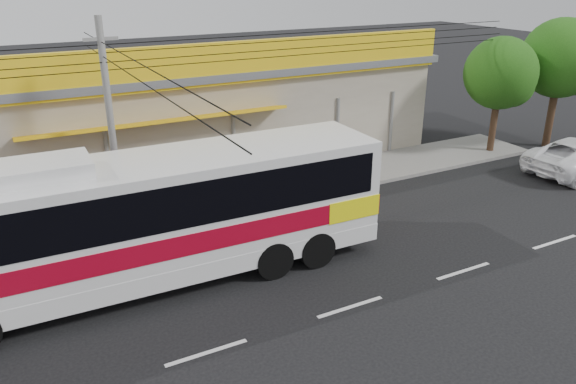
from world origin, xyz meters
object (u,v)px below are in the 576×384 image
at_px(coach_bus, 160,212).
at_px(tree_near, 563,61).
at_px(tree_far, 503,76).
at_px(utility_pole, 103,56).

relative_size(coach_bus, tree_near, 2.11).
height_order(coach_bus, tree_far, tree_far).
xyz_separation_m(utility_pole, tree_far, (17.55, -0.12, -2.06)).
relative_size(utility_pole, tree_far, 6.21).
bearing_deg(tree_far, utility_pole, 179.60).
bearing_deg(coach_bus, utility_pole, 94.42).
height_order(utility_pole, tree_far, utility_pole).
xyz_separation_m(coach_bus, utility_pole, (-0.25, 4.29, 3.62)).
distance_m(utility_pole, tree_far, 17.67).
xyz_separation_m(tree_near, tree_far, (-3.36, 0.49, -0.49)).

